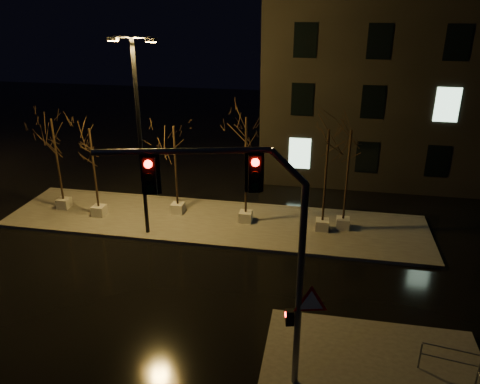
# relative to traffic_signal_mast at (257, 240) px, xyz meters

# --- Properties ---
(ground) EXTENTS (90.00, 90.00, 0.00)m
(ground) POSITION_rel_traffic_signal_mast_xyz_m (-3.90, 4.72, -5.04)
(ground) COLOR black
(ground) RESTS_ON ground
(median) EXTENTS (22.00, 5.00, 0.15)m
(median) POSITION_rel_traffic_signal_mast_xyz_m (-3.90, 10.72, -4.96)
(median) COLOR #484641
(median) RESTS_ON ground
(sidewalk_corner) EXTENTS (7.00, 5.00, 0.15)m
(sidewalk_corner) POSITION_rel_traffic_signal_mast_xyz_m (3.60, 1.22, -4.96)
(sidewalk_corner) COLOR #484641
(sidewalk_corner) RESTS_ON ground
(building) EXTENTS (25.00, 12.00, 15.00)m
(building) POSITION_rel_traffic_signal_mast_xyz_m (10.10, 22.72, 2.46)
(building) COLOR black
(building) RESTS_ON ground
(tree_0) EXTENTS (1.80, 1.80, 5.19)m
(tree_0) POSITION_rel_traffic_signal_mast_xyz_m (-12.46, 10.74, -0.95)
(tree_0) COLOR #AAA89F
(tree_0) RESTS_ON median
(tree_1) EXTENTS (1.80, 1.80, 4.92)m
(tree_1) POSITION_rel_traffic_signal_mast_xyz_m (-10.08, 10.20, -1.15)
(tree_1) COLOR #AAA89F
(tree_1) RESTS_ON median
(tree_2) EXTENTS (1.80, 1.80, 4.96)m
(tree_2) POSITION_rel_traffic_signal_mast_xyz_m (-6.03, 11.29, -1.13)
(tree_2) COLOR #AAA89F
(tree_2) RESTS_ON median
(tree_3) EXTENTS (1.80, 1.80, 5.69)m
(tree_3) POSITION_rel_traffic_signal_mast_xyz_m (-2.22, 10.92, -0.57)
(tree_3) COLOR #AAA89F
(tree_3) RESTS_ON median
(tree_4) EXTENTS (1.80, 1.80, 5.34)m
(tree_4) POSITION_rel_traffic_signal_mast_xyz_m (1.72, 10.69, -0.84)
(tree_4) COLOR #AAA89F
(tree_4) RESTS_ON median
(tree_5) EXTENTS (1.80, 1.80, 5.25)m
(tree_5) POSITION_rel_traffic_signal_mast_xyz_m (2.75, 11.08, -0.90)
(tree_5) COLOR #AAA89F
(tree_5) RESTS_ON median
(traffic_signal_mast) EXTENTS (5.96, 1.47, 7.44)m
(traffic_signal_mast) POSITION_rel_traffic_signal_mast_xyz_m (0.00, 0.00, 0.00)
(traffic_signal_mast) COLOR slate
(traffic_signal_mast) RESTS_ON sidewalk_corner
(streetlight_main) EXTENTS (2.33, 0.60, 9.32)m
(streetlight_main) POSITION_rel_traffic_signal_mast_xyz_m (-6.83, 8.84, 0.49)
(streetlight_main) COLOR black
(streetlight_main) RESTS_ON median
(guard_rail_a) EXTENTS (2.31, 0.43, 1.01)m
(guard_rail_a) POSITION_rel_traffic_signal_mast_xyz_m (6.10, 1.39, -4.23)
(guard_rail_a) COLOR slate
(guard_rail_a) RESTS_ON sidewalk_corner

